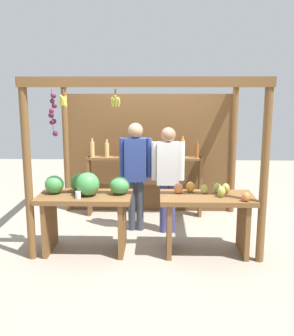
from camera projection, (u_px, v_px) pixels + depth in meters
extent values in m
plane|color=gray|center=(147.00, 231.00, 5.98)|extent=(12.00, 12.00, 0.00)
cylinder|color=brown|center=(28.00, 171.00, 4.81)|extent=(0.10, 0.10, 2.25)
cylinder|color=brown|center=(264.00, 173.00, 4.72)|extent=(0.10, 0.10, 2.25)
cylinder|color=brown|center=(66.00, 147.00, 6.79)|extent=(0.10, 0.10, 2.25)
cylinder|color=brown|center=(233.00, 148.00, 6.70)|extent=(0.10, 0.10, 2.25)
cube|color=brown|center=(145.00, 82.00, 4.55)|extent=(2.96, 0.12, 0.12)
cube|color=brown|center=(46.00, 83.00, 5.59)|extent=(0.12, 2.12, 0.12)
cube|color=brown|center=(250.00, 83.00, 5.50)|extent=(0.12, 2.12, 0.12)
cube|color=brown|center=(149.00, 154.00, 6.79)|extent=(2.86, 0.04, 2.02)
cylinder|color=brown|center=(63.00, 91.00, 4.80)|extent=(0.02, 0.02, 0.06)
ellipsoid|color=#D1CC4C|center=(65.00, 102.00, 4.82)|extent=(0.04, 0.07, 0.15)
ellipsoid|color=#D1CC4C|center=(65.00, 101.00, 4.84)|extent=(0.07, 0.07, 0.15)
ellipsoid|color=#D1CC4C|center=(64.00, 101.00, 4.86)|extent=(0.09, 0.04, 0.15)
ellipsoid|color=#D1CC4C|center=(62.00, 102.00, 4.85)|extent=(0.07, 0.07, 0.15)
ellipsoid|color=#D1CC4C|center=(61.00, 101.00, 4.82)|extent=(0.04, 0.07, 0.15)
ellipsoid|color=#D1CC4C|center=(62.00, 100.00, 4.80)|extent=(0.07, 0.07, 0.15)
ellipsoid|color=#D1CC4C|center=(63.00, 101.00, 4.80)|extent=(0.08, 0.04, 0.15)
ellipsoid|color=#D1CC4C|center=(65.00, 103.00, 4.81)|extent=(0.07, 0.07, 0.15)
cylinder|color=brown|center=(115.00, 91.00, 4.74)|extent=(0.02, 0.02, 0.06)
ellipsoid|color=#D1CC4C|center=(119.00, 102.00, 4.76)|extent=(0.04, 0.07, 0.13)
ellipsoid|color=#D1CC4C|center=(117.00, 102.00, 4.78)|extent=(0.06, 0.05, 0.13)
ellipsoid|color=#D1CC4C|center=(114.00, 100.00, 4.77)|extent=(0.06, 0.07, 0.13)
ellipsoid|color=#D1CC4C|center=(113.00, 102.00, 4.73)|extent=(0.05, 0.06, 0.13)
ellipsoid|color=#D1CC4C|center=(116.00, 100.00, 4.73)|extent=(0.08, 0.05, 0.13)
cylinder|color=#4C422D|center=(52.00, 111.00, 4.90)|extent=(0.01, 0.01, 0.55)
sphere|color=#601E42|center=(53.00, 96.00, 4.85)|extent=(0.07, 0.07, 0.07)
sphere|color=#47142D|center=(52.00, 101.00, 4.88)|extent=(0.06, 0.06, 0.06)
sphere|color=#511938|center=(55.00, 106.00, 4.91)|extent=(0.06, 0.06, 0.06)
sphere|color=#601E42|center=(52.00, 111.00, 4.89)|extent=(0.06, 0.06, 0.06)
sphere|color=#47142D|center=(51.00, 115.00, 4.89)|extent=(0.07, 0.07, 0.07)
sphere|color=#511938|center=(52.00, 122.00, 4.90)|extent=(0.06, 0.06, 0.06)
sphere|color=#47142D|center=(54.00, 121.00, 4.95)|extent=(0.07, 0.07, 0.07)
sphere|color=#601E42|center=(55.00, 134.00, 4.98)|extent=(0.07, 0.07, 0.07)
cube|color=brown|center=(85.00, 197.00, 5.11)|extent=(1.20, 0.64, 0.06)
cube|color=brown|center=(50.00, 225.00, 5.20)|extent=(0.06, 0.58, 0.71)
cube|color=brown|center=(122.00, 226.00, 5.18)|extent=(0.06, 0.58, 0.71)
ellipsoid|color=#429347|center=(54.00, 185.00, 5.15)|extent=(0.27, 0.27, 0.24)
ellipsoid|color=#2D7533|center=(80.00, 183.00, 5.22)|extent=(0.35, 0.35, 0.24)
ellipsoid|color=#429347|center=(88.00, 184.00, 5.03)|extent=(0.41, 0.41, 0.30)
ellipsoid|color=#429347|center=(120.00, 186.00, 5.11)|extent=(0.36, 0.36, 0.23)
cylinder|color=white|center=(78.00, 195.00, 4.92)|extent=(0.07, 0.07, 0.09)
cube|color=brown|center=(207.00, 198.00, 5.06)|extent=(1.20, 0.64, 0.06)
cube|color=brown|center=(169.00, 226.00, 5.16)|extent=(0.06, 0.58, 0.71)
cube|color=brown|center=(243.00, 227.00, 5.13)|extent=(0.06, 0.58, 0.71)
ellipsoid|color=#CC7038|center=(246.00, 197.00, 4.80)|extent=(0.15, 0.15, 0.12)
ellipsoid|color=#A8B24C|center=(204.00, 189.00, 5.15)|extent=(0.12, 0.12, 0.12)
ellipsoid|color=#B79E47|center=(226.00, 189.00, 5.14)|extent=(0.13, 0.13, 0.14)
ellipsoid|color=#E07F47|center=(178.00, 188.00, 5.15)|extent=(0.16, 0.16, 0.14)
ellipsoid|color=gold|center=(190.00, 187.00, 5.23)|extent=(0.16, 0.16, 0.14)
ellipsoid|color=#A8B24C|center=(221.00, 192.00, 4.98)|extent=(0.13, 0.13, 0.14)
ellipsoid|color=#A8B24C|center=(217.00, 188.00, 5.18)|extent=(0.13, 0.13, 0.13)
cube|color=brown|center=(89.00, 186.00, 6.65)|extent=(0.05, 0.20, 1.00)
cube|color=brown|center=(200.00, 187.00, 6.59)|extent=(0.05, 0.20, 1.00)
cube|color=brown|center=(144.00, 158.00, 6.53)|extent=(1.86, 0.22, 0.04)
cylinder|color=#D8B266|center=(92.00, 149.00, 6.52)|extent=(0.07, 0.07, 0.25)
cylinder|color=#D8B266|center=(92.00, 140.00, 6.49)|extent=(0.03, 0.03, 0.06)
cylinder|color=#D8B266|center=(107.00, 150.00, 6.52)|extent=(0.07, 0.07, 0.23)
cylinder|color=#D8B266|center=(107.00, 141.00, 6.49)|extent=(0.03, 0.03, 0.06)
cylinder|color=#994C1E|center=(121.00, 149.00, 6.51)|extent=(0.06, 0.06, 0.26)
cylinder|color=#994C1E|center=(121.00, 139.00, 6.48)|extent=(0.03, 0.03, 0.06)
cylinder|color=#994C1E|center=(137.00, 149.00, 6.50)|extent=(0.07, 0.07, 0.26)
cylinder|color=#994C1E|center=(137.00, 140.00, 6.47)|extent=(0.03, 0.03, 0.06)
cylinder|color=#D8B266|center=(151.00, 150.00, 6.50)|extent=(0.08, 0.08, 0.23)
cylinder|color=#D8B266|center=(151.00, 142.00, 6.47)|extent=(0.03, 0.03, 0.06)
cylinder|color=#994C1E|center=(167.00, 149.00, 6.48)|extent=(0.08, 0.08, 0.27)
cylinder|color=#994C1E|center=(167.00, 139.00, 6.45)|extent=(0.04, 0.04, 0.06)
cylinder|color=gold|center=(183.00, 149.00, 6.47)|extent=(0.08, 0.08, 0.29)
cylinder|color=gold|center=(183.00, 138.00, 6.44)|extent=(0.04, 0.04, 0.06)
cylinder|color=#994C1E|center=(197.00, 151.00, 6.47)|extent=(0.06, 0.06, 0.23)
cylinder|color=#994C1E|center=(197.00, 142.00, 6.44)|extent=(0.03, 0.03, 0.06)
cylinder|color=#383E4A|center=(132.00, 206.00, 5.96)|extent=(0.11, 0.11, 0.76)
cylinder|color=#383E4A|center=(140.00, 206.00, 5.96)|extent=(0.11, 0.11, 0.76)
cube|color=#2D428C|center=(136.00, 160.00, 5.82)|extent=(0.32, 0.19, 0.64)
cylinder|color=#2D428C|center=(122.00, 158.00, 5.82)|extent=(0.08, 0.08, 0.58)
cylinder|color=#2D428C|center=(149.00, 158.00, 5.81)|extent=(0.08, 0.08, 0.58)
sphere|color=tan|center=(135.00, 131.00, 5.73)|extent=(0.22, 0.22, 0.22)
cylinder|color=#3E407F|center=(163.00, 208.00, 5.87)|extent=(0.11, 0.11, 0.74)
cylinder|color=#3E407F|center=(172.00, 208.00, 5.87)|extent=(0.11, 0.11, 0.74)
cube|color=white|center=(168.00, 163.00, 5.73)|extent=(0.32, 0.19, 0.62)
cylinder|color=white|center=(154.00, 161.00, 5.73)|extent=(0.08, 0.08, 0.56)
cylinder|color=white|center=(182.00, 161.00, 5.72)|extent=(0.08, 0.08, 0.56)
sphere|color=#997051|center=(168.00, 135.00, 5.65)|extent=(0.21, 0.21, 0.21)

